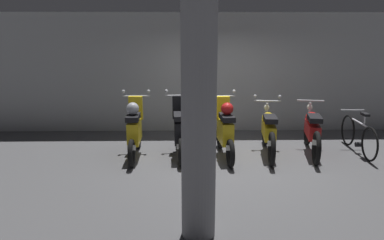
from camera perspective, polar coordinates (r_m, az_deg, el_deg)
ground_plane at (r=7.32m, az=5.22°, el=-6.31°), size 80.00×80.00×0.00m
back_wall at (r=9.39m, az=3.76°, el=7.22°), size 16.00×0.30×2.91m
motorbike_slot_0 at (r=7.49m, az=-8.77°, el=-1.39°), size 0.59×1.68×1.29m
motorbike_slot_1 at (r=7.50m, az=-1.88°, el=-1.54°), size 0.59×1.68×1.29m
motorbike_slot_2 at (r=7.42m, az=5.06°, el=-1.42°), size 0.59×1.68×1.29m
motorbike_slot_3 at (r=7.72m, az=11.62°, el=-1.65°), size 0.59×1.95×1.15m
motorbike_slot_4 at (r=7.99m, az=17.90°, el=-1.54°), size 0.61×1.93×1.03m
bicycle at (r=8.43m, az=24.09°, el=-2.21°), size 0.50×1.73×0.89m
support_pillar at (r=4.32m, az=1.05°, el=-0.16°), size 0.41×0.41×2.91m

